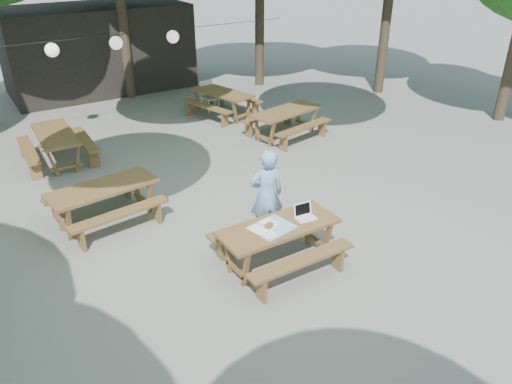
{
  "coord_description": "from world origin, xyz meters",
  "views": [
    {
      "loc": [
        -4.15,
        -7.18,
        5.01
      ],
      "look_at": [
        -0.16,
        -0.81,
        1.05
      ],
      "focal_mm": 35.0,
      "sensor_mm": 36.0,
      "label": 1
    }
  ],
  "objects_px": {
    "main_picnic_table": "(278,244)",
    "picnic_table_nw": "(105,203)",
    "woman": "(267,195)",
    "plastic_chair": "(210,102)"
  },
  "relations": [
    {
      "from": "picnic_table_nw",
      "to": "woman",
      "type": "distance_m",
      "value": 3.16
    },
    {
      "from": "picnic_table_nw",
      "to": "plastic_chair",
      "type": "relative_size",
      "value": 2.31
    },
    {
      "from": "plastic_chair",
      "to": "woman",
      "type": "bearing_deg",
      "value": -117.44
    },
    {
      "from": "woman",
      "to": "main_picnic_table",
      "type": "bearing_deg",
      "value": 82.7
    },
    {
      "from": "woman",
      "to": "plastic_chair",
      "type": "relative_size",
      "value": 1.9
    },
    {
      "from": "main_picnic_table",
      "to": "picnic_table_nw",
      "type": "bearing_deg",
      "value": 124.91
    },
    {
      "from": "woman",
      "to": "plastic_chair",
      "type": "height_order",
      "value": "woman"
    },
    {
      "from": "main_picnic_table",
      "to": "woman",
      "type": "xyz_separation_m",
      "value": [
        0.3,
        0.82,
        0.47
      ]
    },
    {
      "from": "woman",
      "to": "plastic_chair",
      "type": "xyz_separation_m",
      "value": [
        2.48,
        7.03,
        -0.6
      ]
    },
    {
      "from": "main_picnic_table",
      "to": "picnic_table_nw",
      "type": "relative_size",
      "value": 0.96
    }
  ]
}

